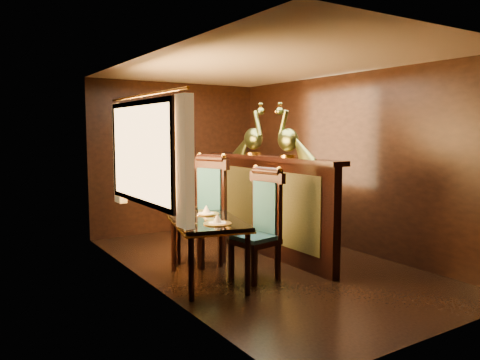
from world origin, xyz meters
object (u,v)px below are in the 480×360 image
at_px(chair_right, 207,205).
at_px(peacock_right, 253,129).
at_px(chair_left, 262,220).
at_px(dining_table, 207,225).
at_px(peacock_left, 288,130).

distance_m(chair_right, peacock_right, 1.31).
bearing_deg(chair_left, peacock_right, 50.76).
bearing_deg(dining_table, chair_right, 76.55).
relative_size(dining_table, chair_right, 0.96).
bearing_deg(peacock_left, dining_table, -173.85).
xyz_separation_m(dining_table, peacock_left, (1.25, 0.13, 1.07)).
height_order(dining_table, peacock_left, peacock_left).
bearing_deg(chair_right, dining_table, -138.26).
relative_size(chair_right, peacock_right, 1.97).
distance_m(dining_table, chair_left, 0.65).
bearing_deg(dining_table, peacock_right, 51.50).
distance_m(dining_table, peacock_right, 1.88).
height_order(dining_table, chair_right, chair_right).
relative_size(chair_left, chair_right, 0.92).
bearing_deg(peacock_right, chair_left, -119.59).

